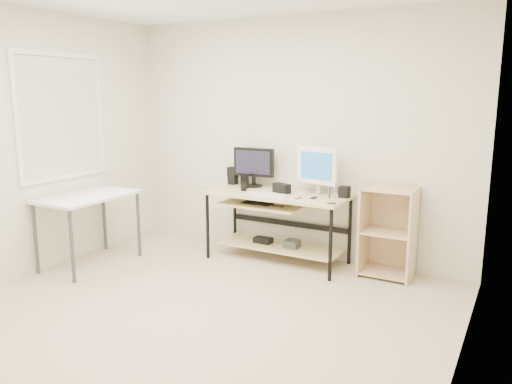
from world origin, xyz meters
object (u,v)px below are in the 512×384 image
object	(u,v)px
desk	(276,212)
side_table	(88,203)
white_imac	(317,167)
audio_controller	(245,181)
black_monitor	(254,165)
shelf_unit	(389,231)

from	to	relation	value
desk	side_table	xyz separation A→B (m)	(-1.65, -1.06, 0.13)
white_imac	audio_controller	size ratio (longest dim) A/B	3.03
desk	black_monitor	size ratio (longest dim) A/B	3.12
audio_controller	black_monitor	bearing A→B (deg)	87.63
side_table	shelf_unit	world-z (taller)	shelf_unit
desk	side_table	size ratio (longest dim) A/B	1.50
black_monitor	white_imac	size ratio (longest dim) A/B	0.97
desk	white_imac	bearing A→B (deg)	21.27
black_monitor	audio_controller	bearing A→B (deg)	-113.59
desk	side_table	bearing A→B (deg)	-147.35
side_table	shelf_unit	bearing A→B (deg)	23.33
audio_controller	desk	bearing A→B (deg)	8.12
white_imac	audio_controller	world-z (taller)	white_imac
desk	black_monitor	bearing A→B (deg)	152.61
desk	black_monitor	distance (m)	0.63
desk	audio_controller	bearing A→B (deg)	170.56
white_imac	side_table	bearing A→B (deg)	-139.56
shelf_unit	audio_controller	bearing A→B (deg)	-176.78
shelf_unit	side_table	bearing A→B (deg)	-156.67
audio_controller	side_table	bearing A→B (deg)	-119.87
desk	white_imac	distance (m)	0.66
side_table	audio_controller	distance (m)	1.68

